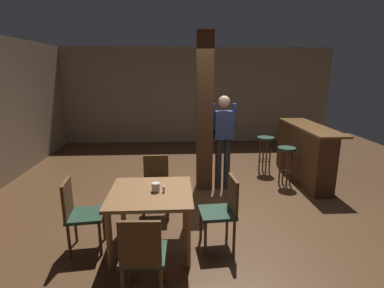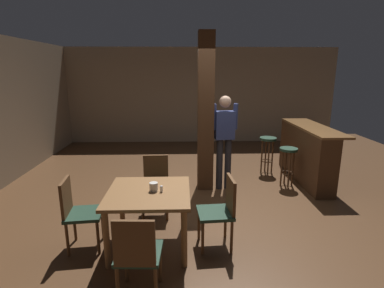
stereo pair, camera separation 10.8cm
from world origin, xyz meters
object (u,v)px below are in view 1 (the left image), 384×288
(chair_west, at_px, (79,211))
(bar_stool_near, at_px, (286,157))
(chair_north, at_px, (156,182))
(dining_table, at_px, (151,200))
(bar_stool_mid, at_px, (265,146))
(salt_shaker, at_px, (164,189))
(bar_counter, at_px, (303,152))
(chair_south, at_px, (143,254))
(chair_east, at_px, (223,208))
(standing_person, at_px, (223,136))
(napkin_cup, at_px, (156,187))

(chair_west, xyz_separation_m, bar_stool_near, (3.27, 1.97, 0.04))
(chair_north, xyz_separation_m, chair_west, (-0.87, -0.90, 0.00))
(dining_table, xyz_separation_m, bar_stool_mid, (2.22, 2.70, -0.04))
(salt_shaker, xyz_separation_m, bar_counter, (2.70, 2.29, -0.22))
(salt_shaker, xyz_separation_m, bar_stool_mid, (2.06, 2.73, -0.19))
(dining_table, xyz_separation_m, chair_south, (-0.01, -0.92, -0.11))
(dining_table, xyz_separation_m, bar_stool_near, (2.40, 1.95, -0.07))
(chair_east, bearing_deg, chair_south, -135.21)
(dining_table, bearing_deg, salt_shaker, -10.09)
(chair_north, bearing_deg, dining_table, -90.21)
(dining_table, relative_size, chair_west, 1.11)
(chair_west, bearing_deg, chair_south, -46.46)
(dining_table, relative_size, bar_stool_near, 1.34)
(standing_person, relative_size, bar_stool_near, 2.33)
(napkin_cup, height_order, standing_person, standing_person)
(dining_table, xyz_separation_m, napkin_cup, (0.06, 0.01, 0.17))
(bar_stool_mid, bearing_deg, chair_north, -140.59)
(napkin_cup, height_order, salt_shaker, napkin_cup)
(chair_south, bearing_deg, bar_stool_mid, 58.38)
(standing_person, xyz_separation_m, bar_stool_mid, (1.05, 0.85, -0.42))
(chair_north, relative_size, bar_counter, 0.45)
(chair_south, height_order, bar_counter, bar_counter)
(standing_person, bearing_deg, chair_north, -140.22)
(chair_south, xyz_separation_m, bar_stool_near, (2.41, 2.87, 0.04))
(dining_table, distance_m, chair_west, 0.87)
(chair_north, height_order, napkin_cup, chair_north)
(dining_table, distance_m, chair_north, 0.89)
(chair_east, xyz_separation_m, chair_west, (-1.75, 0.01, 0.00))
(standing_person, height_order, bar_stool_mid, standing_person)
(bar_counter, bearing_deg, chair_east, -130.83)
(standing_person, bearing_deg, napkin_cup, -120.91)
(chair_west, height_order, napkin_cup, chair_west)
(chair_south, distance_m, chair_west, 1.24)
(chair_east, relative_size, salt_shaker, 11.58)
(chair_east, bearing_deg, chair_north, 134.00)
(chair_east, height_order, bar_stool_mid, chair_east)
(standing_person, relative_size, bar_counter, 0.87)
(chair_east, height_order, bar_stool_near, chair_east)
(chair_north, distance_m, standing_person, 1.59)
(chair_south, relative_size, bar_stool_mid, 1.15)
(dining_table, distance_m, bar_stool_mid, 3.50)
(napkin_cup, xyz_separation_m, bar_stool_mid, (2.15, 2.70, -0.21))
(chair_north, xyz_separation_m, bar_stool_mid, (2.21, 1.82, 0.07))
(salt_shaker, relative_size, bar_counter, 0.04)
(chair_north, xyz_separation_m, bar_counter, (2.85, 1.37, 0.05))
(chair_east, bearing_deg, bar_stool_near, 52.62)
(chair_east, xyz_separation_m, salt_shaker, (-0.72, -0.00, 0.27))
(bar_counter, distance_m, bar_stool_mid, 0.78)
(salt_shaker, xyz_separation_m, standing_person, (1.01, 1.88, 0.23))
(chair_east, relative_size, chair_west, 1.00)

